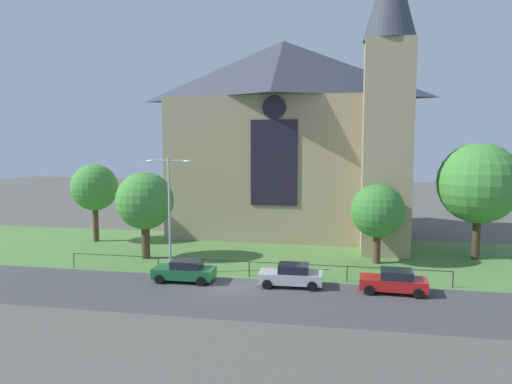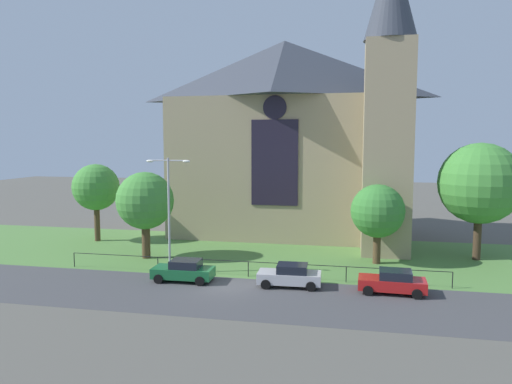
{
  "view_description": "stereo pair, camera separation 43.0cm",
  "coord_description": "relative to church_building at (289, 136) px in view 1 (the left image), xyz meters",
  "views": [
    {
      "loc": [
        7.84,
        -30.56,
        9.62
      ],
      "look_at": [
        0.37,
        8.0,
        5.55
      ],
      "focal_mm": 33.85,
      "sensor_mm": 36.0,
      "label": 1
    },
    {
      "loc": [
        8.26,
        -30.47,
        9.62
      ],
      "look_at": [
        0.37,
        8.0,
        5.55
      ],
      "focal_mm": 33.85,
      "sensor_mm": 36.0,
      "label": 2
    }
  ],
  "objects": [
    {
      "name": "tree_left_near",
      "position": [
        -10.33,
        -13.02,
        -5.49
      ],
      "size": [
        4.74,
        4.74,
        7.2
      ],
      "color": "#4C3823",
      "rests_on": "ground"
    },
    {
      "name": "tree_left_far",
      "position": [
        -17.97,
        -7.42,
        -5.03
      ],
      "size": [
        4.48,
        4.48,
        7.52
      ],
      "color": "#4C3823",
      "rests_on": "ground"
    },
    {
      "name": "road_asphalt",
      "position": [
        -1.71,
        -21.35,
        -10.27
      ],
      "size": [
        120.0,
        8.0,
        0.01
      ],
      "primitive_type": "cube",
      "color": "#424244",
      "rests_on": "ground"
    },
    {
      "name": "tree_right_near",
      "position": [
        8.4,
        -11.05,
        -6.08
      ],
      "size": [
        4.22,
        4.22,
        6.34
      ],
      "color": "#4C3823",
      "rests_on": "ground"
    },
    {
      "name": "parked_car_silver",
      "position": [
        2.46,
        -18.53,
        -9.53
      ],
      "size": [
        4.28,
        2.18,
        1.51
      ],
      "rotation": [
        0.0,
        0.0,
        3.19
      ],
      "color": "#B7B7BC",
      "rests_on": "ground"
    },
    {
      "name": "parked_car_red",
      "position": [
        9.08,
        -18.68,
        -9.53
      ],
      "size": [
        4.27,
        2.16,
        1.51
      ],
      "rotation": [
        0.0,
        0.0,
        3.1
      ],
      "color": "#B21919",
      "rests_on": "ground"
    },
    {
      "name": "church_building",
      "position": [
        0.0,
        0.0,
        0.0
      ],
      "size": [
        23.2,
        16.2,
        26.0
      ],
      "color": "tan",
      "rests_on": "ground"
    },
    {
      "name": "parked_car_green",
      "position": [
        -4.93,
        -18.78,
        -9.53
      ],
      "size": [
        4.24,
        2.11,
        1.51
      ],
      "rotation": [
        0.0,
        0.0,
        3.17
      ],
      "color": "#196033",
      "rests_on": "ground"
    },
    {
      "name": "iron_railing",
      "position": [
        -0.77,
        -16.85,
        -9.31
      ],
      "size": [
        27.67,
        0.07,
        1.13
      ],
      "color": "black",
      "rests_on": "ground"
    },
    {
      "name": "tree_right_far",
      "position": [
        16.51,
        -8.11,
        -3.99
      ],
      "size": [
        6.57,
        6.57,
        9.59
      ],
      "color": "#423021",
      "rests_on": "ground"
    },
    {
      "name": "streetlamp_near",
      "position": [
        -6.68,
        -16.95,
        -4.89
      ],
      "size": [
        3.37,
        0.26,
        8.5
      ],
      "color": "#B2B2B7",
      "rests_on": "ground"
    },
    {
      "name": "ground",
      "position": [
        -1.71,
        -9.35,
        -10.27
      ],
      "size": [
        160.0,
        160.0,
        0.0
      ],
      "primitive_type": "plane",
      "color": "#56544C"
    },
    {
      "name": "grass_verge",
      "position": [
        -1.71,
        -11.35,
        -10.27
      ],
      "size": [
        120.0,
        20.0,
        0.01
      ],
      "primitive_type": "cube",
      "color": "#517F3D",
      "rests_on": "ground"
    }
  ]
}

